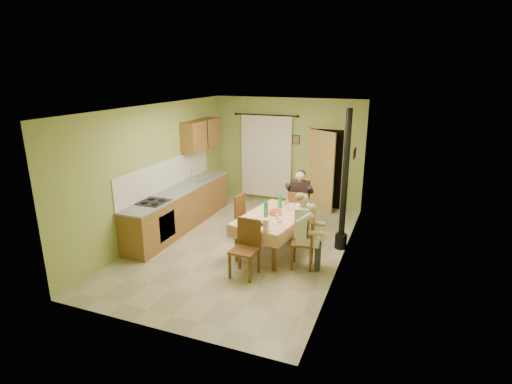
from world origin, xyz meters
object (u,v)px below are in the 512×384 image
at_px(chair_near, 245,260).
at_px(stove_flue, 344,200).
at_px(chair_right, 303,253).
at_px(chair_left, 247,227).
at_px(dining_table, 274,233).
at_px(man_far, 300,195).
at_px(chair_far, 299,221).
at_px(man_right, 304,222).

bearing_deg(chair_near, stove_flue, -125.71).
height_order(chair_right, chair_left, chair_left).
distance_m(chair_left, stove_flue, 2.08).
distance_m(chair_right, chair_left, 1.62).
height_order(dining_table, chair_near, chair_near).
height_order(chair_right, man_far, man_far).
relative_size(chair_far, chair_near, 0.98).
relative_size(man_right, stove_flue, 0.50).
relative_size(chair_right, chair_left, 0.96).
height_order(chair_near, stove_flue, stove_flue).
relative_size(chair_near, chair_left, 1.02).
relative_size(chair_near, man_far, 0.72).
height_order(chair_right, stove_flue, stove_flue).
bearing_deg(dining_table, man_far, 87.05).
relative_size(chair_left, man_far, 0.71).
relative_size(chair_right, stove_flue, 0.34).
bearing_deg(stove_flue, man_right, -115.65).
bearing_deg(chair_far, man_right, -75.49).
distance_m(chair_far, chair_left, 1.17).
relative_size(chair_left, stove_flue, 0.35).
relative_size(chair_right, man_far, 0.68).
bearing_deg(chair_near, chair_left, -66.53).
bearing_deg(chair_right, chair_left, 52.70).
relative_size(man_far, man_right, 1.00).
distance_m(dining_table, stove_flue, 1.52).
bearing_deg(dining_table, chair_right, -24.14).
bearing_deg(chair_left, stove_flue, 105.17).
height_order(chair_left, stove_flue, stove_flue).
relative_size(chair_far, man_far, 0.71).
xyz_separation_m(chair_near, stove_flue, (1.38, 1.74, 0.73)).
xyz_separation_m(chair_right, man_right, (-0.01, -0.00, 0.59)).
xyz_separation_m(chair_left, man_far, (0.92, 0.74, 0.59)).
bearing_deg(dining_table, chair_near, -89.09).
bearing_deg(dining_table, man_right, -24.70).
height_order(dining_table, man_right, man_right).
distance_m(dining_table, man_right, 0.98).
bearing_deg(man_far, man_right, -75.62).
distance_m(chair_left, man_far, 1.32).
height_order(chair_near, man_right, man_right).
bearing_deg(man_right, man_far, 9.42).
bearing_deg(chair_near, dining_table, -94.99).
xyz_separation_m(chair_near, chair_right, (0.87, 0.66, -0.00)).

